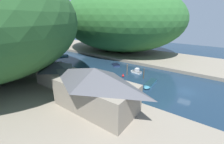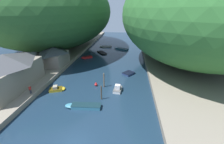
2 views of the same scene
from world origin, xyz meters
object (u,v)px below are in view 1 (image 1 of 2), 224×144
(waterfront_building, at_px, (95,88))
(boat_near_quay, at_px, (150,84))
(boat_yellow_tender, at_px, (57,70))
(person_on_quay, at_px, (120,93))
(boat_small_dinghy, at_px, (115,65))
(boat_moored_right, at_px, (39,59))
(boat_red_skiff, at_px, (60,56))
(channel_buoy_near, at_px, (123,76))
(boathouse_shed, at_px, (57,72))
(boat_cabin_cruiser, at_px, (136,71))
(boat_white_cruiser, at_px, (57,63))
(boat_far_upstream, at_px, (116,89))

(waterfront_building, relative_size, boat_near_quay, 2.32)
(boat_yellow_tender, relative_size, person_on_quay, 2.21)
(waterfront_building, distance_m, boat_small_dinghy, 26.97)
(waterfront_building, relative_size, boat_moored_right, 2.65)
(boat_yellow_tender, bearing_deg, boat_red_skiff, -72.53)
(boat_yellow_tender, relative_size, channel_buoy_near, 3.81)
(boathouse_shed, relative_size, boat_yellow_tender, 2.12)
(boat_red_skiff, bearing_deg, boat_cabin_cruiser, -150.58)
(waterfront_building, bearing_deg, boathouse_shed, 80.21)
(boat_near_quay, bearing_deg, boat_red_skiff, -9.25)
(boat_moored_right, xyz_separation_m, channel_buoy_near, (3.66, -35.71, 0.14))
(boat_yellow_tender, relative_size, boat_red_skiff, 0.58)
(boat_near_quay, distance_m, boat_cabin_cruiser, 8.81)
(boat_cabin_cruiser, xyz_separation_m, boat_red_skiff, (-1.69, 33.82, -0.17))
(waterfront_building, bearing_deg, channel_buoy_near, 15.86)
(boat_white_cruiser, distance_m, boat_moored_right, 10.17)
(waterfront_building, xyz_separation_m, boat_moored_right, (12.70, 40.36, -4.42))
(boat_small_dinghy, relative_size, boat_near_quay, 0.64)
(boat_red_skiff, height_order, person_on_quay, person_on_quay)
(boat_moored_right, height_order, boat_far_upstream, boat_far_upstream)
(boat_yellow_tender, distance_m, channel_buoy_near, 20.48)
(boat_cabin_cruiser, bearing_deg, channel_buoy_near, 172.15)
(channel_buoy_near, distance_m, person_on_quay, 12.90)
(boathouse_shed, bearing_deg, boat_far_upstream, -62.72)
(boat_moored_right, relative_size, channel_buoy_near, 5.67)
(boat_white_cruiser, relative_size, channel_buoy_near, 5.93)
(boat_white_cruiser, relative_size, boat_cabin_cruiser, 1.67)
(waterfront_building, xyz_separation_m, boathouse_shed, (2.42, 14.04, -1.06))
(waterfront_building, distance_m, channel_buoy_near, 17.54)
(boathouse_shed, xyz_separation_m, boat_near_quay, (13.18, -17.39, -3.29))
(boat_white_cruiser, bearing_deg, boat_yellow_tender, 20.56)
(boat_far_upstream, bearing_deg, boat_small_dinghy, 104.66)
(channel_buoy_near, bearing_deg, boat_far_upstream, -159.57)
(waterfront_building, height_order, boat_cabin_cruiser, waterfront_building)
(boathouse_shed, bearing_deg, boat_white_cruiser, 56.08)
(boathouse_shed, distance_m, person_on_quay, 15.88)
(boathouse_shed, xyz_separation_m, boat_red_skiff, (17.25, 23.11, -3.34))
(boat_white_cruiser, distance_m, boat_yellow_tender, 7.94)
(boat_white_cruiser, height_order, boat_yellow_tender, boat_yellow_tender)
(boathouse_shed, xyz_separation_m, boat_moored_right, (10.28, 26.31, -3.36))
(boathouse_shed, relative_size, boat_small_dinghy, 1.95)
(boat_moored_right, relative_size, boat_far_upstream, 1.55)
(boathouse_shed, bearing_deg, waterfront_building, -99.79)
(boat_small_dinghy, bearing_deg, boat_moored_right, 149.57)
(boat_cabin_cruiser, bearing_deg, boat_yellow_tender, 128.61)
(boat_far_upstream, bearing_deg, boat_cabin_cruiser, 76.69)
(boat_near_quay, xyz_separation_m, boat_red_skiff, (4.07, 40.50, -0.05))
(boat_cabin_cruiser, distance_m, channel_buoy_near, 5.17)
(waterfront_building, xyz_separation_m, boat_white_cruiser, (13.29, 30.20, -4.48))
(boat_moored_right, height_order, channel_buoy_near, channel_buoy_near)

